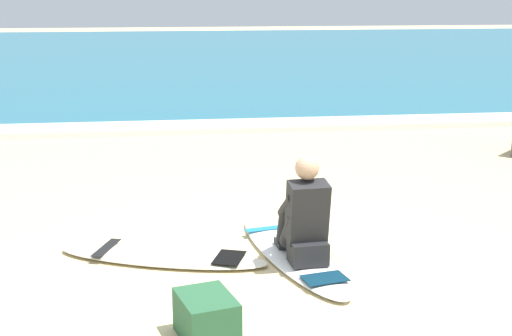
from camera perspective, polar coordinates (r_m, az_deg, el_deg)
name	(u,v)px	position (r m, az deg, el deg)	size (l,w,h in m)	color
ground_plane	(260,276)	(6.23, 0.32, -8.62)	(80.00, 80.00, 0.00)	beige
sea	(184,55)	(26.08, -5.78, 8.91)	(80.00, 28.00, 0.10)	teal
breaking_foam	(209,127)	(12.51, -3.76, 3.28)	(80.00, 0.90, 0.11)	white
surfboard_main	(292,253)	(6.66, 2.89, -6.77)	(0.97, 2.30, 0.08)	white
surfer_seated	(305,219)	(6.32, 3.88, -4.09)	(0.40, 0.72, 0.95)	#232326
surfboard_spare_near	(163,256)	(6.64, -7.42, -6.95)	(2.02, 1.15, 0.08)	#EFE5C6
beach_bag	(206,317)	(5.16, -3.96, -11.76)	(0.36, 0.48, 0.32)	#285B38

